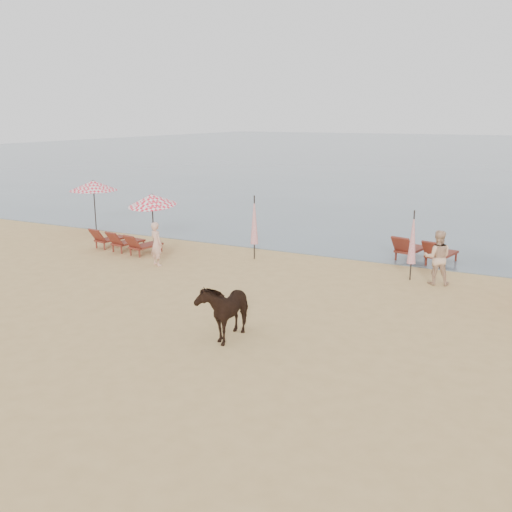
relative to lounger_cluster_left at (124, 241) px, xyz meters
The scene contains 11 objects.
ground 10.06m from the lounger_cluster_left, 47.19° to the right, with size 120.00×120.00×0.00m, color tan.
sea 72.95m from the lounger_cluster_left, 84.63° to the left, with size 160.00×140.00×0.06m, color #51606B.
lounger_cluster_left is the anchor object (origin of this frame).
lounger_cluster_right 10.99m from the lounger_cluster_left, 17.86° to the left, with size 2.14×2.08×0.64m.
umbrella_open_left_a 4.41m from the lounger_cluster_left, 146.96° to the left, with size 2.02×2.02×2.30m.
umbrella_open_left_b 1.97m from the lounger_cluster_left, 20.05° to the left, with size 1.80×1.83×2.29m.
umbrella_closed_left 5.19m from the lounger_cluster_left, 13.31° to the left, with size 0.28×0.28×2.29m.
umbrella_closed_right 10.63m from the lounger_cluster_left, ahead, with size 0.27×0.27×2.21m.
cow 9.61m from the lounger_cluster_left, 36.47° to the right, with size 0.74×1.63×1.38m, color black.
beachgoer_left 2.68m from the lounger_cluster_left, 25.82° to the right, with size 0.55×0.36×1.51m, color tan.
beachgoer_right_a 11.37m from the lounger_cluster_left, ahead, with size 0.81×0.63×1.67m, color tan.
Camera 1 is at (7.21, -9.12, 5.04)m, focal length 40.00 mm.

